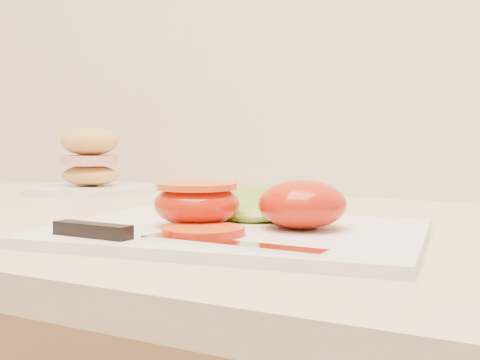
% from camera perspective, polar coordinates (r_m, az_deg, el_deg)
% --- Properties ---
extents(cutting_board, '(0.38, 0.30, 0.01)m').
position_cam_1_polar(cutting_board, '(0.58, -0.47, -5.00)').
color(cutting_board, white).
rests_on(cutting_board, counter).
extents(tomato_half_dome, '(0.08, 0.08, 0.05)m').
position_cam_1_polar(tomato_half_dome, '(0.57, 5.93, -2.30)').
color(tomato_half_dome, red).
rests_on(tomato_half_dome, cutting_board).
extents(tomato_half_cut, '(0.08, 0.08, 0.04)m').
position_cam_1_polar(tomato_half_cut, '(0.59, -4.10, -2.14)').
color(tomato_half_cut, red).
rests_on(tomato_half_cut, cutting_board).
extents(tomato_slice_0, '(0.07, 0.07, 0.01)m').
position_cam_1_polar(tomato_slice_0, '(0.54, -3.48, -4.83)').
color(tomato_slice_0, orange).
rests_on(tomato_slice_0, cutting_board).
extents(lettuce_leaf_0, '(0.16, 0.12, 0.03)m').
position_cam_1_polar(lettuce_leaf_0, '(0.65, 0.58, -2.35)').
color(lettuce_leaf_0, '#77C534').
rests_on(lettuce_leaf_0, cutting_board).
extents(knife, '(0.25, 0.04, 0.01)m').
position_cam_1_polar(knife, '(0.51, -9.15, -5.19)').
color(knife, silver).
rests_on(knife, cutting_board).
extents(sandwich_plate, '(0.23, 0.23, 0.11)m').
position_cam_1_polar(sandwich_plate, '(1.09, -14.02, 0.97)').
color(sandwich_plate, white).
rests_on(sandwich_plate, counter).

